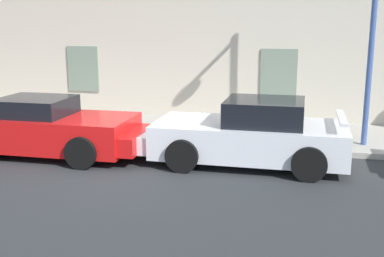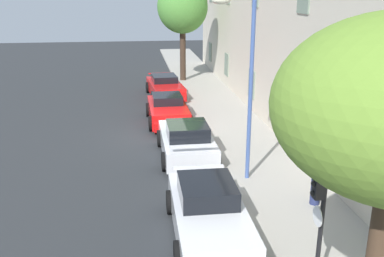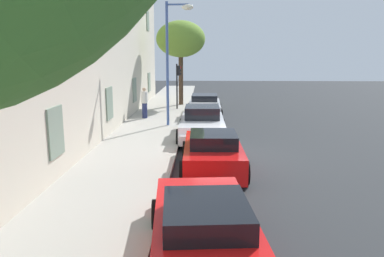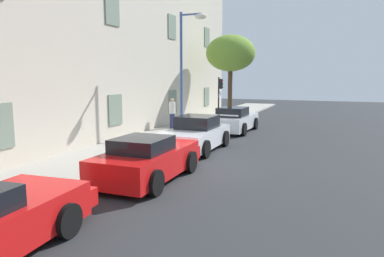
{
  "view_description": "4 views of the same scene",
  "coord_description": "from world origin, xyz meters",
  "views": [
    {
      "loc": [
        4.11,
        -9.61,
        3.2
      ],
      "look_at": [
        1.31,
        2.04,
        0.5
      ],
      "focal_mm": 45.09,
      "sensor_mm": 36.0,
      "label": 1
    },
    {
      "loc": [
        18.94,
        -0.96,
        6.4
      ],
      "look_at": [
        0.97,
        1.46,
        0.55
      ],
      "focal_mm": 39.82,
      "sensor_mm": 36.0,
      "label": 2
    },
    {
      "loc": [
        -14.08,
        0.92,
        3.91
      ],
      "look_at": [
        -0.02,
        1.35,
        1.08
      ],
      "focal_mm": 35.27,
      "sensor_mm": 36.0,
      "label": 3
    },
    {
      "loc": [
        -11.35,
        -4.8,
        3.17
      ],
      "look_at": [
        1.86,
        0.67,
        1.11
      ],
      "focal_mm": 33.24,
      "sensor_mm": 36.0,
      "label": 4
    }
  ],
  "objects": [
    {
      "name": "sidewalk",
      "position": [
        0.0,
        3.64,
        0.07
      ],
      "size": [
        60.0,
        3.39,
        0.14
      ],
      "primitive_type": "cube",
      "color": "#A8A399",
      "rests_on": "ground"
    },
    {
      "name": "pedestrian_admiring",
      "position": [
        7.73,
        4.37,
        1.06
      ],
      "size": [
        0.44,
        0.44,
        1.8
      ],
      "color": "navy",
      "rests_on": "sidewalk"
    },
    {
      "name": "building_facade",
      "position": [
        -0.0,
        7.78,
        5.33
      ],
      "size": [
        40.58,
        5.38,
        10.63
      ],
      "color": "beige",
      "rests_on": "ground"
    },
    {
      "name": "ground_plane",
      "position": [
        0.0,
        0.0,
        0.0
      ],
      "size": [
        80.0,
        80.0,
        0.0
      ],
      "primitive_type": "plane",
      "color": "#2B2D30"
    },
    {
      "name": "tree_near_kerb",
      "position": [
        13.78,
        2.6,
        4.86
      ],
      "size": [
        3.54,
        3.54,
        6.06
      ],
      "color": "#473323",
      "rests_on": "sidewalk"
    },
    {
      "name": "sportscar_tail_end",
      "position": [
        8.98,
        0.86,
        0.64
      ],
      "size": [
        4.85,
        2.15,
        1.45
      ],
      "color": "white",
      "rests_on": "ground"
    },
    {
      "name": "sportscar_white_middle",
      "position": [
        2.76,
        0.97,
        0.65
      ],
      "size": [
        4.66,
        2.22,
        1.48
      ],
      "color": "white",
      "rests_on": "ground"
    },
    {
      "name": "sportscar_yellow_flank",
      "position": [
        -1.76,
        0.61,
        0.63
      ],
      "size": [
        4.52,
        2.14,
        1.39
      ],
      "color": "red",
      "rests_on": "ground"
    },
    {
      "name": "traffic_light",
      "position": [
        11.58,
        2.66,
        2.22
      ],
      "size": [
        0.44,
        0.36,
        3.05
      ],
      "color": "black",
      "rests_on": "sidewalk"
    },
    {
      "name": "street_lamp",
      "position": [
        5.56,
        2.4,
        4.43
      ],
      "size": [
        0.44,
        1.42,
        6.29
      ],
      "color": "#3F5999",
      "rests_on": "sidewalk"
    }
  ]
}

